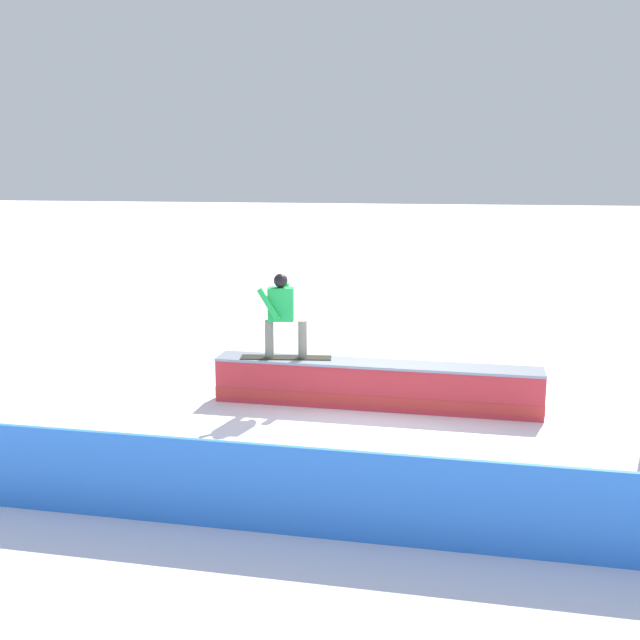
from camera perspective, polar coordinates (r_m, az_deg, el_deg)
ground_plane at (r=12.04m, az=4.17°, el=-6.52°), size 120.00×120.00×0.00m
grind_box at (r=11.94m, az=4.20°, el=-5.03°), size 5.12×0.76×0.72m
snowboarder at (r=11.94m, az=-2.87°, el=0.53°), size 1.46×0.49×1.36m
safety_fence at (r=7.85m, az=1.18°, el=-13.00°), size 10.51×0.46×0.96m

